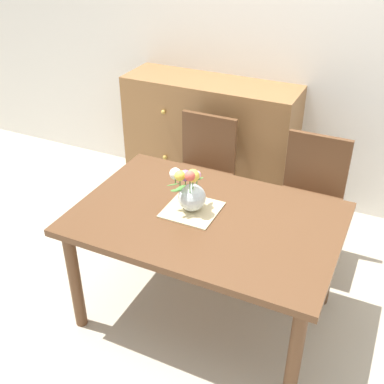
{
  "coord_description": "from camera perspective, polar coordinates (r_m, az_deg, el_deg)",
  "views": [
    {
      "loc": [
        0.86,
        -2.0,
        2.22
      ],
      "look_at": [
        -0.1,
        0.01,
        0.85
      ],
      "focal_mm": 44.95,
      "sensor_mm": 36.0,
      "label": 1
    }
  ],
  "objects": [
    {
      "name": "ground_plane",
      "position": [
        3.1,
        1.55,
        -13.98
      ],
      "size": [
        12.0,
        12.0,
        0.0
      ],
      "primitive_type": "plane",
      "color": "#B7AD99"
    },
    {
      "name": "back_wall",
      "position": [
        3.78,
        12.33,
        18.49
      ],
      "size": [
        7.0,
        0.1,
        2.8
      ],
      "primitive_type": "cube",
      "color": "silver",
      "rests_on": "ground_plane"
    },
    {
      "name": "dining_table",
      "position": [
        2.69,
        1.74,
        -4.44
      ],
      "size": [
        1.44,
        0.97,
        0.73
      ],
      "color": "brown",
      "rests_on": "ground_plane"
    },
    {
      "name": "chair_left",
      "position": [
        3.52,
        1.26,
        2.81
      ],
      "size": [
        0.42,
        0.42,
        0.9
      ],
      "rotation": [
        0.0,
        0.0,
        3.14
      ],
      "color": "brown",
      "rests_on": "ground_plane"
    },
    {
      "name": "chair_right",
      "position": [
        3.33,
        13.81,
        -0.09
      ],
      "size": [
        0.42,
        0.42,
        0.9
      ],
      "rotation": [
        0.0,
        0.0,
        3.14
      ],
      "color": "brown",
      "rests_on": "ground_plane"
    },
    {
      "name": "dresser",
      "position": [
        4.0,
        2.11,
        6.19
      ],
      "size": [
        1.4,
        0.47,
        1.0
      ],
      "color": "olive",
      "rests_on": "ground_plane"
    },
    {
      "name": "placemat",
      "position": [
        2.68,
        0.0,
        -2.12
      ],
      "size": [
        0.29,
        0.29,
        0.01
      ],
      "primitive_type": "cube",
      "color": "#CCB789",
      "rests_on": "dining_table"
    },
    {
      "name": "flower_vase",
      "position": [
        2.61,
        -0.21,
        0.07
      ],
      "size": [
        0.21,
        0.22,
        0.27
      ],
      "color": "silver",
      "rests_on": "placemat"
    }
  ]
}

